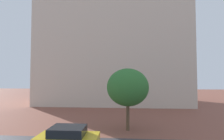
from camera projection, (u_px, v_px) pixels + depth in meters
landmark_building at (114, 46)px, 32.89m from camera, size 26.72×12.74×39.64m
car_yellow at (68, 139)px, 11.01m from camera, size 4.02×2.11×1.54m
tree_curb_far at (128, 87)px, 15.33m from camera, size 3.82×3.82×5.62m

